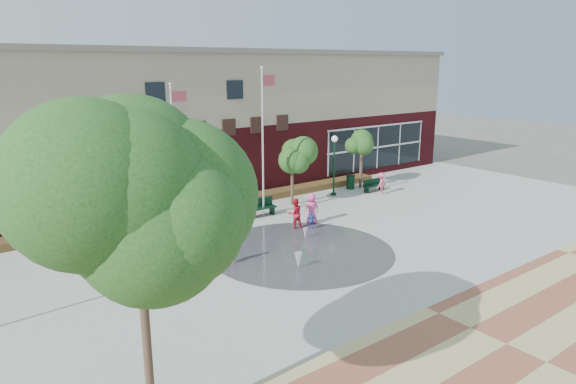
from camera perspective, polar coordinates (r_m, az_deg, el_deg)
ground at (r=21.45m, az=6.58°, el=-8.85°), size 120.00×120.00×0.00m
plaza_concrete at (r=24.27m, az=0.00°, el=-5.95°), size 46.00×18.00×0.01m
paver_band at (r=17.65m, az=23.09°, el=-15.31°), size 46.00×6.00×0.01m
splash_pad at (r=23.53m, az=1.49°, el=-6.62°), size 8.40×8.40×0.01m
library_building at (r=34.68m, az=-13.77°, el=7.64°), size 44.40×10.40×9.20m
flower_bed at (r=30.36m, az=-8.75°, el=-1.96°), size 26.00×1.20×0.40m
flagpole_left at (r=25.22m, az=-12.48°, el=4.26°), size 0.88×0.14×7.47m
flagpole_right at (r=27.94m, az=-2.77°, el=6.39°), size 1.01×0.21×8.19m
lamp_right at (r=32.83m, az=5.15°, el=3.71°), size 0.41×0.41×3.89m
bench_left at (r=27.03m, az=-14.63°, el=-3.65°), size 1.85×0.65×0.91m
bench_mid at (r=28.58m, az=-3.24°, el=-2.15°), size 2.05×0.67×1.02m
bench_right at (r=34.62m, az=9.51°, el=0.48°), size 1.69×0.49×0.85m
trash_can at (r=35.03m, az=6.95°, el=1.11°), size 0.59×0.59×0.97m
tree_big_left at (r=11.02m, az=-16.37°, el=-2.95°), size 4.57×4.57×7.31m
tree_mid at (r=30.36m, az=0.47°, el=4.16°), size 2.50×2.50×4.22m
tree_small_right at (r=34.97m, az=8.19°, el=4.90°), size 2.24×2.24×3.84m
water_jet_a at (r=21.63m, az=1.14°, el=-8.55°), size 0.35×0.35×0.69m
water_jet_b at (r=25.19m, az=1.91°, el=-5.20°), size 0.23×0.23×0.52m
child_splash at (r=22.10m, az=-6.17°, el=-6.44°), size 0.52×0.50×1.21m
adult_red at (r=26.43m, az=0.78°, el=-2.41°), size 0.90×0.77×1.62m
adult_pink at (r=27.23m, az=2.64°, el=-1.87°), size 0.93×0.73×1.67m
child_blue at (r=26.39m, az=2.60°, el=-3.22°), size 0.60×0.44×0.94m
person_bench at (r=33.88m, az=10.29°, el=0.93°), size 1.06×0.81×1.44m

